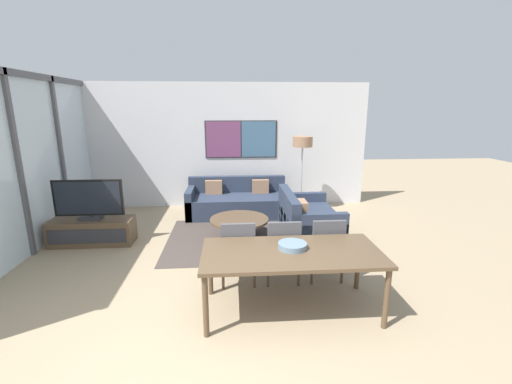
{
  "coord_description": "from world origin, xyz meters",
  "views": [
    {
      "loc": [
        0.27,
        -2.64,
        2.27
      ],
      "look_at": [
        0.66,
        2.62,
        0.95
      ],
      "focal_mm": 24.0,
      "sensor_mm": 36.0,
      "label": 1
    }
  ],
  "objects_px": {
    "dining_chair_left": "(238,248)",
    "sofa_side": "(305,220)",
    "tv_console": "(92,231)",
    "dining_table": "(292,256)",
    "coffee_table": "(239,224)",
    "television": "(89,200)",
    "sofa_main": "(238,202)",
    "dining_chair_centre": "(283,246)",
    "dining_chair_right": "(326,245)",
    "floor_lamp": "(302,146)",
    "fruit_bowl": "(292,245)"
  },
  "relations": [
    {
      "from": "floor_lamp",
      "to": "sofa_side",
      "type": "bearing_deg",
      "value": -97.96
    },
    {
      "from": "coffee_table",
      "to": "dining_chair_right",
      "type": "bearing_deg",
      "value": -54.31
    },
    {
      "from": "dining_table",
      "to": "dining_chair_left",
      "type": "relative_size",
      "value": 2.26
    },
    {
      "from": "sofa_side",
      "to": "floor_lamp",
      "type": "bearing_deg",
      "value": -7.96
    },
    {
      "from": "coffee_table",
      "to": "floor_lamp",
      "type": "distance_m",
      "value": 2.38
    },
    {
      "from": "television",
      "to": "dining_chair_left",
      "type": "xyz_separation_m",
      "value": [
        2.44,
        -1.54,
        -0.27
      ]
    },
    {
      "from": "sofa_side",
      "to": "floor_lamp",
      "type": "height_order",
      "value": "floor_lamp"
    },
    {
      "from": "tv_console",
      "to": "television",
      "type": "distance_m",
      "value": 0.55
    },
    {
      "from": "dining_chair_centre",
      "to": "dining_chair_left",
      "type": "bearing_deg",
      "value": -178.82
    },
    {
      "from": "television",
      "to": "dining_table",
      "type": "height_order",
      "value": "television"
    },
    {
      "from": "sofa_side",
      "to": "tv_console",
      "type": "bearing_deg",
      "value": 93.17
    },
    {
      "from": "tv_console",
      "to": "dining_chair_left",
      "type": "bearing_deg",
      "value": -32.28
    },
    {
      "from": "sofa_main",
      "to": "sofa_side",
      "type": "distance_m",
      "value": 1.78
    },
    {
      "from": "tv_console",
      "to": "dining_table",
      "type": "height_order",
      "value": "dining_table"
    },
    {
      "from": "tv_console",
      "to": "dining_chair_centre",
      "type": "height_order",
      "value": "dining_chair_centre"
    },
    {
      "from": "sofa_side",
      "to": "coffee_table",
      "type": "distance_m",
      "value": 1.22
    },
    {
      "from": "tv_console",
      "to": "floor_lamp",
      "type": "height_order",
      "value": "floor_lamp"
    },
    {
      "from": "tv_console",
      "to": "sofa_side",
      "type": "height_order",
      "value": "sofa_side"
    },
    {
      "from": "dining_table",
      "to": "dining_chair_right",
      "type": "bearing_deg",
      "value": 49.25
    },
    {
      "from": "television",
      "to": "sofa_main",
      "type": "relative_size",
      "value": 0.53
    },
    {
      "from": "sofa_side",
      "to": "dining_chair_right",
      "type": "relative_size",
      "value": 1.72
    },
    {
      "from": "television",
      "to": "coffee_table",
      "type": "xyz_separation_m",
      "value": [
        2.49,
        0.02,
        -0.49
      ]
    },
    {
      "from": "dining_chair_right",
      "to": "sofa_main",
      "type": "bearing_deg",
      "value": 110.09
    },
    {
      "from": "floor_lamp",
      "to": "coffee_table",
      "type": "bearing_deg",
      "value": -132.35
    },
    {
      "from": "dining_chair_left",
      "to": "sofa_side",
      "type": "bearing_deg",
      "value": 54.13
    },
    {
      "from": "sofa_main",
      "to": "floor_lamp",
      "type": "height_order",
      "value": "floor_lamp"
    },
    {
      "from": "fruit_bowl",
      "to": "sofa_side",
      "type": "bearing_deg",
      "value": 73.98
    },
    {
      "from": "sofa_main",
      "to": "dining_chair_centre",
      "type": "relative_size",
      "value": 2.43
    },
    {
      "from": "dining_chair_centre",
      "to": "dining_chair_right",
      "type": "distance_m",
      "value": 0.58
    },
    {
      "from": "sofa_main",
      "to": "dining_chair_right",
      "type": "distance_m",
      "value": 3.22
    },
    {
      "from": "sofa_main",
      "to": "sofa_side",
      "type": "relative_size",
      "value": 1.41
    },
    {
      "from": "coffee_table",
      "to": "floor_lamp",
      "type": "xyz_separation_m",
      "value": [
        1.4,
        1.53,
        1.17
      ]
    },
    {
      "from": "sofa_side",
      "to": "floor_lamp",
      "type": "xyz_separation_m",
      "value": [
        0.19,
        1.36,
        1.19
      ]
    },
    {
      "from": "sofa_side",
      "to": "dining_table",
      "type": "relative_size",
      "value": 0.76
    },
    {
      "from": "television",
      "to": "sofa_main",
      "type": "xyz_separation_m",
      "value": [
        2.49,
        1.51,
        -0.51
      ]
    },
    {
      "from": "dining_chair_centre",
      "to": "sofa_side",
      "type": "bearing_deg",
      "value": 68.47
    },
    {
      "from": "dining_table",
      "to": "fruit_bowl",
      "type": "bearing_deg",
      "value": 75.1
    },
    {
      "from": "tv_console",
      "to": "sofa_main",
      "type": "relative_size",
      "value": 0.64
    },
    {
      "from": "sofa_main",
      "to": "fruit_bowl",
      "type": "distance_m",
      "value": 3.69
    },
    {
      "from": "tv_console",
      "to": "coffee_table",
      "type": "bearing_deg",
      "value": 0.59
    },
    {
      "from": "tv_console",
      "to": "floor_lamp",
      "type": "bearing_deg",
      "value": 21.86
    },
    {
      "from": "television",
      "to": "dining_table",
      "type": "xyz_separation_m",
      "value": [
        3.01,
        -2.18,
        -0.11
      ]
    },
    {
      "from": "television",
      "to": "coffee_table",
      "type": "bearing_deg",
      "value": 0.57
    },
    {
      "from": "sofa_side",
      "to": "dining_chair_right",
      "type": "distance_m",
      "value": 1.73
    },
    {
      "from": "sofa_main",
      "to": "dining_chair_left",
      "type": "distance_m",
      "value": 3.06
    },
    {
      "from": "coffee_table",
      "to": "dining_table",
      "type": "distance_m",
      "value": 2.3
    },
    {
      "from": "tv_console",
      "to": "television",
      "type": "bearing_deg",
      "value": 90.0
    },
    {
      "from": "sofa_side",
      "to": "dining_chair_right",
      "type": "height_order",
      "value": "dining_chair_right"
    },
    {
      "from": "tv_console",
      "to": "sofa_side",
      "type": "relative_size",
      "value": 0.9
    },
    {
      "from": "dining_chair_centre",
      "to": "television",
      "type": "bearing_deg",
      "value": 153.12
    }
  ]
}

